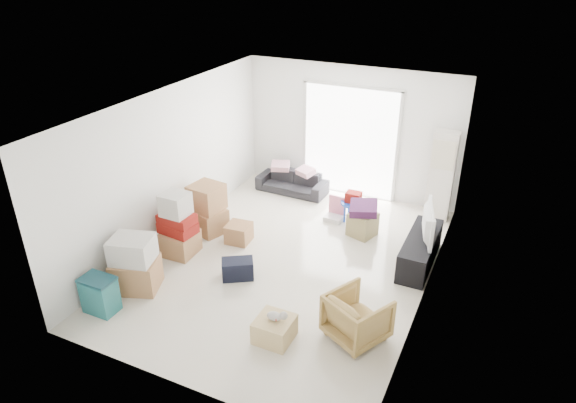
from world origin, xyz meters
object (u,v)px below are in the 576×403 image
at_px(ac_tower, 441,176).
at_px(ottoman, 362,224).
at_px(sofa, 292,179).
at_px(storage_bins, 100,294).
at_px(television, 422,234).
at_px(kids_table, 353,201).
at_px(tv_console, 420,250).
at_px(wood_crate, 274,329).
at_px(armchair, 357,315).

xyz_separation_m(ac_tower, ottoman, (-1.10, -1.27, -0.66)).
height_order(sofa, storage_bins, sofa).
bearing_deg(ac_tower, storage_bins, -127.80).
distance_m(television, kids_table, 1.76).
height_order(ac_tower, kids_table, ac_tower).
height_order(ac_tower, ottoman, ac_tower).
xyz_separation_m(television, kids_table, (-1.48, 0.94, -0.14)).
bearing_deg(tv_console, television, 0.00).
bearing_deg(kids_table, wood_crate, -88.06).
bearing_deg(kids_table, armchair, -70.36).
distance_m(sofa, wood_crate, 4.62).
bearing_deg(storage_bins, kids_table, 59.69).
distance_m(tv_console, storage_bins, 5.04).
height_order(ottoman, kids_table, kids_table).
height_order(storage_bins, ottoman, storage_bins).
relative_size(ac_tower, storage_bins, 3.11).
bearing_deg(kids_table, storage_bins, -120.31).
height_order(armchair, wood_crate, armchair).
relative_size(storage_bins, kids_table, 0.93).
xyz_separation_m(tv_console, ottoman, (-1.15, 0.50, -0.03)).
xyz_separation_m(ac_tower, tv_console, (0.05, -1.77, -0.62)).
height_order(television, wood_crate, television).
relative_size(storage_bins, ottoman, 1.29).
bearing_deg(kids_table, sofa, 156.74).
bearing_deg(tv_console, storage_bins, -140.67).
bearing_deg(kids_table, television, -32.22).
distance_m(television, wood_crate, 3.02).
height_order(sofa, armchair, armchair).
xyz_separation_m(tv_console, kids_table, (-1.48, 0.94, 0.18)).
bearing_deg(armchair, kids_table, -42.62).
relative_size(ac_tower, sofa, 1.16).
distance_m(sofa, armchair, 4.64).
distance_m(tv_console, kids_table, 1.76).
bearing_deg(ac_tower, kids_table, -149.86).
height_order(television, sofa, television).
height_order(tv_console, armchair, armchair).
bearing_deg(television, ac_tower, -12.70).
bearing_deg(wood_crate, storage_bins, -168.26).
height_order(tv_console, kids_table, kids_table).
xyz_separation_m(ac_tower, television, (0.05, -1.77, -0.31)).
relative_size(armchair, ottoman, 1.68).
xyz_separation_m(tv_console, sofa, (-3.07, 1.62, 0.04)).
relative_size(television, sofa, 0.64).
xyz_separation_m(ac_tower, armchair, (-0.33, -3.93, -0.51)).
xyz_separation_m(kids_table, wood_crate, (0.12, -3.60, -0.26)).
distance_m(kids_table, wood_crate, 3.62).
bearing_deg(ac_tower, tv_console, -88.38).
bearing_deg(television, armchair, 155.73).
relative_size(storage_bins, wood_crate, 1.16).
height_order(ac_tower, wood_crate, ac_tower).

